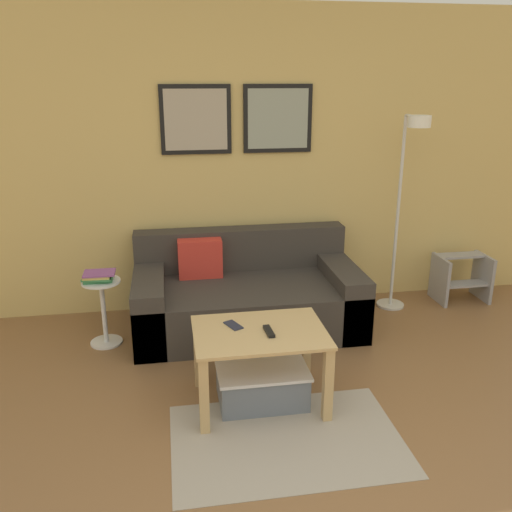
% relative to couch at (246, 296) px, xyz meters
% --- Properties ---
extents(wall_back, '(5.60, 0.09, 2.55)m').
position_rel_couch_xyz_m(wall_back, '(0.11, 0.50, 1.02)').
color(wall_back, '#D6B76B').
rests_on(wall_back, ground_plane).
extents(area_rug, '(1.31, 0.87, 0.01)m').
position_rel_couch_xyz_m(area_rug, '(0.01, -1.54, -0.26)').
color(area_rug, '#A39989').
rests_on(area_rug, ground_plane).
extents(couch, '(1.80, 0.97, 0.75)m').
position_rel_couch_xyz_m(couch, '(0.00, 0.00, 0.00)').
color(couch, '#38332D').
rests_on(couch, ground_plane).
extents(coffee_table, '(0.81, 0.59, 0.50)m').
position_rel_couch_xyz_m(coffee_table, '(-0.08, -1.13, 0.13)').
color(coffee_table, tan).
rests_on(coffee_table, ground_plane).
extents(storage_bin, '(0.57, 0.40, 0.24)m').
position_rel_couch_xyz_m(storage_bin, '(-0.06, -1.12, -0.14)').
color(storage_bin, slate).
rests_on(storage_bin, ground_plane).
extents(floor_lamp, '(0.24, 0.46, 1.69)m').
position_rel_couch_xyz_m(floor_lamp, '(1.35, 0.05, 0.86)').
color(floor_lamp, silver).
rests_on(floor_lamp, ground_plane).
extents(side_table, '(0.29, 0.29, 0.52)m').
position_rel_couch_xyz_m(side_table, '(-1.12, -0.15, 0.05)').
color(side_table, white).
rests_on(side_table, ground_plane).
extents(book_stack, '(0.25, 0.20, 0.07)m').
position_rel_couch_xyz_m(book_stack, '(-1.14, -0.16, 0.30)').
color(book_stack, '#387F4C').
rests_on(book_stack, side_table).
extents(remote_control, '(0.05, 0.15, 0.02)m').
position_rel_couch_xyz_m(remote_control, '(-0.03, -1.17, 0.25)').
color(remote_control, black).
rests_on(remote_control, coffee_table).
extents(cell_phone, '(0.12, 0.15, 0.01)m').
position_rel_couch_xyz_m(cell_phone, '(-0.23, -1.04, 0.24)').
color(cell_phone, '#1E2338').
rests_on(cell_phone, coffee_table).
extents(step_stool, '(0.46, 0.33, 0.43)m').
position_rel_couch_xyz_m(step_stool, '(2.04, 0.20, -0.03)').
color(step_stool, '#99999E').
rests_on(step_stool, ground_plane).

